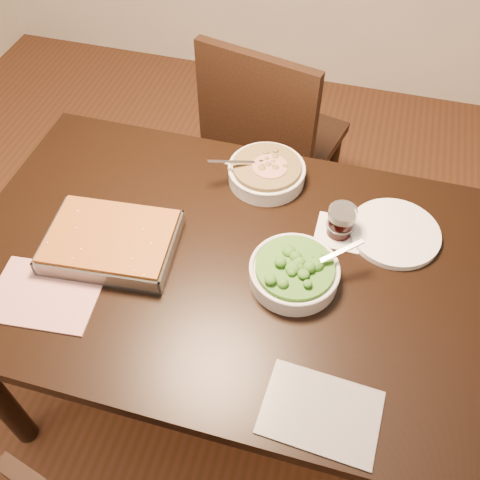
# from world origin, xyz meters

# --- Properties ---
(ground) EXTENTS (4.00, 4.00, 0.00)m
(ground) POSITION_xyz_m (0.00, 0.00, 0.00)
(ground) COLOR #492A14
(ground) RESTS_ON ground
(table) EXTENTS (1.40, 0.90, 0.75)m
(table) POSITION_xyz_m (0.00, 0.00, 0.65)
(table) COLOR black
(table) RESTS_ON ground
(magazine_a) EXTENTS (0.28, 0.22, 0.01)m
(magazine_a) POSITION_xyz_m (-0.40, -0.23, 0.75)
(magazine_a) COLOR #AC3137
(magazine_a) RESTS_ON table
(magazine_b) EXTENTS (0.26, 0.19, 0.00)m
(magazine_b) POSITION_xyz_m (0.32, -0.34, 0.75)
(magazine_b) COLOR #282830
(magazine_b) RESTS_ON table
(coaster) EXTENTS (0.12, 0.12, 0.00)m
(coaster) POSITION_xyz_m (0.28, 0.17, 0.75)
(coaster) COLOR white
(coaster) RESTS_ON table
(stew_bowl) EXTENTS (0.24, 0.23, 0.09)m
(stew_bowl) POSITION_xyz_m (0.04, 0.32, 0.78)
(stew_bowl) COLOR silver
(stew_bowl) RESTS_ON table
(broccoli_bowl) EXTENTS (0.24, 0.23, 0.09)m
(broccoli_bowl) POSITION_xyz_m (0.19, -0.02, 0.78)
(broccoli_bowl) COLOR silver
(broccoli_bowl) RESTS_ON table
(baking_dish) EXTENTS (0.36, 0.28, 0.06)m
(baking_dish) POSITION_xyz_m (-0.29, -0.05, 0.78)
(baking_dish) COLOR silver
(baking_dish) RESTS_ON table
(wine_tumbler) EXTENTS (0.08, 0.08, 0.09)m
(wine_tumbler) POSITION_xyz_m (0.28, 0.17, 0.80)
(wine_tumbler) COLOR black
(wine_tumbler) RESTS_ON coaster
(dinner_plate) EXTENTS (0.25, 0.25, 0.02)m
(dinner_plate) POSITION_xyz_m (0.42, 0.20, 0.76)
(dinner_plate) COLOR white
(dinner_plate) RESTS_ON table
(chair_far) EXTENTS (0.54, 0.54, 0.95)m
(chair_far) POSITION_xyz_m (-0.05, 0.77, 0.53)
(chair_far) COLOR black
(chair_far) RESTS_ON ground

